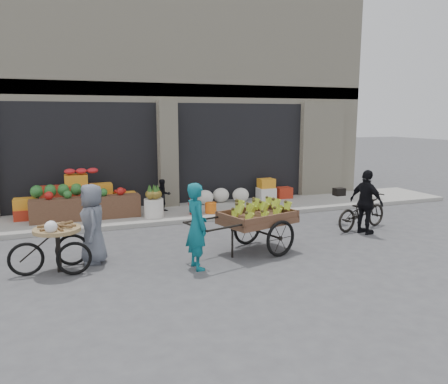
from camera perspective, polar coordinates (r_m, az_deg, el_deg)
name	(u,v)px	position (r m, az deg, el deg)	size (l,w,h in m)	color
ground	(228,258)	(8.94, 0.49, -8.56)	(80.00, 80.00, 0.00)	#424244
sidewalk	(176,213)	(12.69, -6.26, -2.75)	(18.00, 2.20, 0.12)	gray
building	(147,101)	(16.23, -10.07, 11.68)	(14.00, 6.45, 7.00)	beige
fruit_display	(85,196)	(12.48, -17.74, -0.52)	(3.10, 1.12, 1.24)	#AC2B17
pineapple_bin	(154,208)	(11.99, -9.15, -2.06)	(0.52, 0.52, 0.50)	silver
fire_hydrant	(193,201)	(12.17, -4.05, -1.13)	(0.22, 0.22, 0.71)	#A5140F
orange_bucket	(211,208)	(12.32, -1.74, -2.08)	(0.32, 0.32, 0.30)	orange
right_bay_goods	(250,192)	(14.04, 3.47, -0.04)	(3.35, 0.60, 0.70)	silver
seated_person	(163,195)	(12.60, -7.95, -0.44)	(0.45, 0.35, 0.93)	black
banana_cart	(255,216)	(9.11, 4.13, -3.16)	(2.72, 1.64, 1.06)	brown
vendor_woman	(197,226)	(8.13, -3.59, -4.47)	(0.60, 0.39, 1.63)	#0E626F
tricycle_cart	(57,242)	(8.55, -20.93, -6.14)	(1.43, 0.86, 0.95)	#9E7F51
vendor_grey	(93,224)	(8.81, -16.78, -3.99)	(0.76, 0.50, 1.56)	slate
bicycle	(362,212)	(11.55, 17.54, -2.45)	(0.60, 1.72, 0.90)	black
cyclist	(366,202)	(11.05, 18.10, -1.27)	(0.92, 0.38, 1.56)	black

